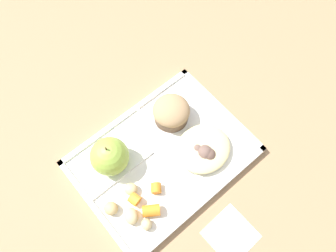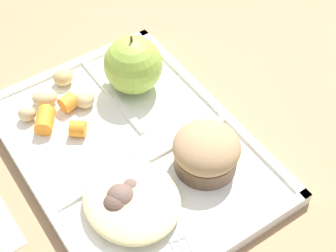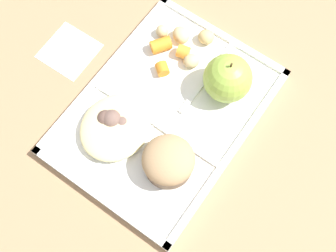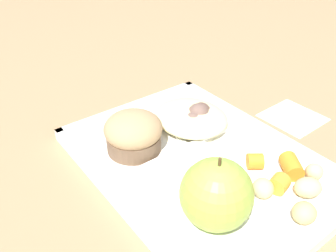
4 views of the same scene
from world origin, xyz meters
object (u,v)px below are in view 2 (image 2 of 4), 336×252
Objects in this scene: lunch_tray at (133,149)px; green_apple at (133,65)px; bran_muffin at (206,151)px; plastic_fork at (164,207)px.

lunch_tray is 4.09× the size of green_apple.
bran_muffin is 0.09m from plastic_fork.
green_apple reaches higher than plastic_fork.
bran_muffin reaches higher than lunch_tray.
plastic_fork is at bearing -73.71° from bran_muffin.
lunch_tray is 2.38× the size of plastic_fork.
bran_muffin reaches higher than plastic_fork.
lunch_tray is 0.13m from green_apple.
green_apple is at bearing 180.00° from bran_muffin.
bran_muffin is at bearing 106.29° from plastic_fork.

